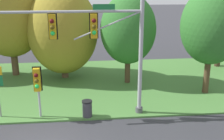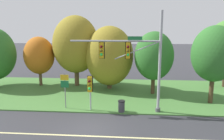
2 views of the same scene
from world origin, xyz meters
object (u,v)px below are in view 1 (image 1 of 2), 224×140
object	(u,v)px
tree_furthest_back	(223,14)
tree_right_far	(212,26)
traffic_signal_mast	(106,36)
tree_tall_centre	(128,30)
trash_bin	(87,109)
tree_mid_verge	(63,31)
pedestrian_signal_near_kerb	(37,82)
tree_behind_signpost	(10,14)

from	to	relation	value
tree_furthest_back	tree_right_far	bearing A→B (deg)	-121.93
traffic_signal_mast	tree_right_far	xyz separation A→B (m)	(6.81, 2.52, 0.01)
tree_tall_centre	tree_furthest_back	bearing A→B (deg)	21.19
tree_tall_centre	trash_bin	bearing A→B (deg)	-120.03
tree_mid_verge	tree_tall_centre	distance (m)	4.88
pedestrian_signal_near_kerb	tree_tall_centre	xyz separation A→B (m)	(5.57, 5.11, 1.82)
traffic_signal_mast	tree_mid_verge	distance (m)	7.17
tree_mid_verge	tree_furthest_back	bearing A→B (deg)	7.14
tree_tall_centre	tree_furthest_back	distance (m)	9.08
pedestrian_signal_near_kerb	tree_mid_verge	world-z (taller)	tree_mid_verge
traffic_signal_mast	tree_mid_verge	xyz separation A→B (m)	(-2.65, 6.62, -0.79)
tree_tall_centre	trash_bin	distance (m)	6.92
pedestrian_signal_near_kerb	tree_behind_signpost	xyz separation A→B (m)	(-2.94, 7.72, 2.71)
tree_behind_signpost	tree_mid_verge	bearing A→B (deg)	-13.88
pedestrian_signal_near_kerb	tree_right_far	size ratio (longest dim) A/B	0.42
tree_behind_signpost	traffic_signal_mast	bearing A→B (deg)	-49.15
pedestrian_signal_near_kerb	trash_bin	world-z (taller)	pedestrian_signal_near_kerb
traffic_signal_mast	tree_furthest_back	distance (m)	13.27
pedestrian_signal_near_kerb	tree_mid_verge	bearing A→B (deg)	81.78
tree_right_far	tree_furthest_back	distance (m)	6.76
tree_tall_centre	tree_mid_verge	bearing A→B (deg)	160.33
traffic_signal_mast	pedestrian_signal_near_kerb	size ratio (longest dim) A/B	2.77
tree_tall_centre	pedestrian_signal_near_kerb	bearing A→B (deg)	-137.42
traffic_signal_mast	tree_furthest_back	xyz separation A→B (m)	(10.39, 8.25, 0.10)
tree_mid_verge	trash_bin	size ratio (longest dim) A/B	7.36
tree_right_far	pedestrian_signal_near_kerb	bearing A→B (deg)	-165.75
traffic_signal_mast	tree_furthest_back	size ratio (longest dim) A/B	1.05
tree_right_far	tree_mid_verge	bearing A→B (deg)	156.54
tree_tall_centre	trash_bin	xyz separation A→B (m)	(-3.02, -5.23, -3.39)
tree_behind_signpost	tree_right_far	xyz separation A→B (m)	(13.37, -5.07, -0.34)
tree_right_far	tree_furthest_back	xyz separation A→B (m)	(3.58, 5.74, 0.09)
tree_behind_signpost	tree_right_far	distance (m)	14.31
traffic_signal_mast	tree_furthest_back	world-z (taller)	traffic_signal_mast
traffic_signal_mast	tree_right_far	size ratio (longest dim) A/B	1.15
tree_right_far	trash_bin	size ratio (longest dim) A/B	7.37
tree_right_far	trash_bin	xyz separation A→B (m)	(-7.89, -2.76, -3.93)
pedestrian_signal_near_kerb	trash_bin	xyz separation A→B (m)	(2.55, -0.11, -1.57)
tree_mid_verge	tree_furthest_back	distance (m)	13.16
tree_mid_verge	tree_furthest_back	size ratio (longest dim) A/B	0.91
tree_behind_signpost	tree_mid_verge	world-z (taller)	tree_behind_signpost
traffic_signal_mast	trash_bin	xyz separation A→B (m)	(-1.08, -0.25, -3.93)
tree_behind_signpost	tree_right_far	size ratio (longest dim) A/B	1.17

